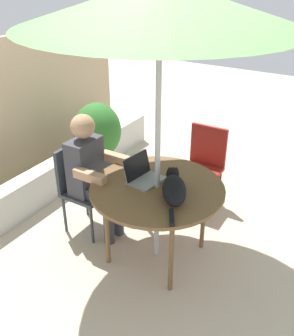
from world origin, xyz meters
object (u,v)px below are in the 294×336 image
Objects in this scene: patio_table at (157,192)px; chair_empty at (204,161)px; person_seated at (92,170)px; laptop at (141,173)px; chair_occupied at (80,182)px; potted_plant_near_fence at (98,134)px; patio_umbrella at (160,3)px; cat at (174,189)px.

patio_table is 1.29× the size of chair_empty.
laptop is (0.03, -0.53, 0.11)m from person_seated.
person_seated reaches higher than laptop.
person_seated is at bearing -90.00° from chair_occupied.
patio_table is 1.28× the size of potted_plant_near_fence.
patio_table is 0.93× the size of person_seated.
laptop reaches higher than potted_plant_near_fence.
chair_occupied reaches higher than patio_table.
person_seated is at bearing 90.00° from patio_umbrella.
chair_occupied is at bearing 140.04° from chair_empty.
chair_occupied is 0.72× the size of person_seated.
laptop is at bearing 170.22° from chair_empty.
chair_empty is (1.02, 0.01, -1.64)m from patio_umbrella.
cat reaches higher than chair_occupied.
chair_occupied is at bearing -150.35° from potted_plant_near_fence.
patio_umbrella is 2.61× the size of chair_occupied.
cat is (-0.11, -0.37, 0.02)m from laptop.
laptop is 0.39m from cat.
chair_empty is 0.72× the size of person_seated.
chair_occupied is 1.00× the size of chair_empty.
potted_plant_near_fence reaches higher than chair_empty.
cat is at bearing -111.69° from patio_umbrella.
patio_table is 0.49× the size of patio_umbrella.
laptop is 0.56× the size of cat.
cat reaches higher than patio_table.
patio_umbrella is at bearing -90.00° from chair_occupied.
laptop is (-0.98, 0.17, 0.28)m from chair_empty.
person_seated is 3.69× the size of laptop.
person_seated is (-1.02, 0.70, 0.17)m from chair_empty.
patio_umbrella is 1.89× the size of person_seated.
person_seated is at bearing 85.04° from cat.
patio_umbrella is at bearing 68.31° from cat.
patio_table is 1.48m from patio_umbrella.
laptop is at bearing -86.26° from person_seated.
potted_plant_near_fence is at bearing 54.23° from patio_umbrella.
patio_table is 1.81m from potted_plant_near_fence.
chair_occupied is 1.10m from cat.
laptop is (0.03, 0.18, -1.36)m from patio_umbrella.
chair_empty is 1.25m from person_seated.
patio_umbrella is (0.00, 0.00, 1.48)m from patio_table.
person_seated is 0.91m from cat.
person_seated is at bearing 93.74° from laptop.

